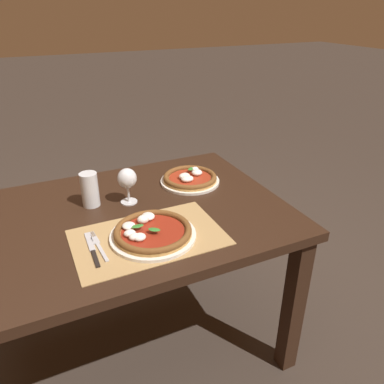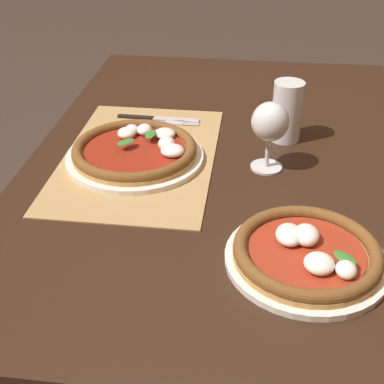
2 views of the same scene
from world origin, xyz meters
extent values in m
plane|color=#382D26|center=(0.00, 0.00, 0.00)|extent=(24.00, 24.00, 0.00)
cube|color=black|center=(0.00, 0.00, 0.72)|extent=(1.33, 0.91, 0.04)
cube|color=black|center=(-0.60, -0.39, 0.35)|extent=(0.07, 0.07, 0.70)
cube|color=black|center=(-0.60, 0.39, 0.35)|extent=(0.07, 0.07, 0.70)
cube|color=#A88451|center=(0.04, -0.20, 0.74)|extent=(0.54, 0.34, 0.00)
cylinder|color=silver|center=(0.06, -0.21, 0.75)|extent=(0.31, 0.31, 0.01)
cylinder|color=tan|center=(0.06, -0.21, 0.76)|extent=(0.28, 0.28, 0.01)
torus|color=brown|center=(0.06, -0.21, 0.77)|extent=(0.28, 0.28, 0.02)
cylinder|color=maroon|center=(0.06, -0.21, 0.77)|extent=(0.23, 0.23, 0.00)
ellipsoid|color=white|center=(0.07, -0.12, 0.78)|extent=(0.05, 0.05, 0.02)
ellipsoid|color=white|center=(0.05, -0.14, 0.78)|extent=(0.04, 0.04, 0.03)
ellipsoid|color=white|center=(0.00, -0.24, 0.78)|extent=(0.04, 0.04, 0.02)
ellipsoid|color=white|center=(-0.02, -0.21, 0.78)|extent=(0.04, 0.04, 0.02)
ellipsoid|color=white|center=(-0.01, -0.15, 0.78)|extent=(0.05, 0.05, 0.02)
ellipsoid|color=white|center=(-0.02, -0.23, 0.78)|extent=(0.04, 0.03, 0.03)
ellipsoid|color=#337A2D|center=(0.01, -0.18, 0.79)|extent=(0.04, 0.03, 0.00)
ellipsoid|color=#337A2D|center=(0.06, -0.23, 0.79)|extent=(0.05, 0.05, 0.00)
cylinder|color=silver|center=(0.37, 0.15, 0.75)|extent=(0.28, 0.28, 0.01)
cylinder|color=tan|center=(0.37, 0.15, 0.76)|extent=(0.25, 0.25, 0.01)
torus|color=brown|center=(0.37, 0.15, 0.77)|extent=(0.25, 0.25, 0.02)
cylinder|color=maroon|center=(0.37, 0.15, 0.76)|extent=(0.20, 0.20, 0.00)
ellipsoid|color=white|center=(0.35, 0.15, 0.78)|extent=(0.05, 0.04, 0.03)
ellipsoid|color=white|center=(0.43, 0.21, 0.77)|extent=(0.04, 0.03, 0.02)
ellipsoid|color=white|center=(0.35, 0.12, 0.78)|extent=(0.06, 0.05, 0.03)
ellipsoid|color=white|center=(0.42, 0.17, 0.78)|extent=(0.05, 0.05, 0.03)
ellipsoid|color=#337A2D|center=(0.41, 0.21, 0.78)|extent=(0.05, 0.05, 0.00)
cylinder|color=silver|center=(0.06, 0.08, 0.74)|extent=(0.07, 0.07, 0.00)
cylinder|color=silver|center=(0.06, 0.08, 0.78)|extent=(0.01, 0.01, 0.06)
ellipsoid|color=silver|center=(0.06, 0.08, 0.85)|extent=(0.08, 0.08, 0.08)
ellipsoid|color=#C17019|center=(0.06, 0.08, 0.84)|extent=(0.07, 0.07, 0.05)
cylinder|color=silver|center=(-0.09, 0.13, 0.81)|extent=(0.07, 0.07, 0.15)
cylinder|color=black|center=(-0.09, 0.13, 0.80)|extent=(0.07, 0.07, 0.12)
cylinder|color=silver|center=(-0.09, 0.13, 0.86)|extent=(0.07, 0.07, 0.02)
cube|color=#B7B7BC|center=(-0.13, -0.23, 0.75)|extent=(0.02, 0.12, 0.00)
cube|color=#B7B7BC|center=(-0.14, -0.15, 0.75)|extent=(0.03, 0.05, 0.00)
cylinder|color=#B7B7BC|center=(-0.13, -0.11, 0.75)|extent=(0.01, 0.04, 0.00)
cylinder|color=#B7B7BC|center=(-0.14, -0.11, 0.75)|extent=(0.01, 0.04, 0.00)
cylinder|color=#B7B7BC|center=(-0.14, -0.11, 0.75)|extent=(0.01, 0.04, 0.00)
cylinder|color=#B7B7BC|center=(-0.15, -0.11, 0.75)|extent=(0.01, 0.04, 0.00)
cube|color=black|center=(-0.16, -0.26, 0.75)|extent=(0.02, 0.10, 0.01)
cube|color=#B7B7BC|center=(-0.15, -0.15, 0.75)|extent=(0.02, 0.12, 0.00)
camera|label=1|loc=(-0.29, -1.30, 1.50)|focal=35.00mm
camera|label=2|loc=(1.10, 0.05, 1.33)|focal=50.00mm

